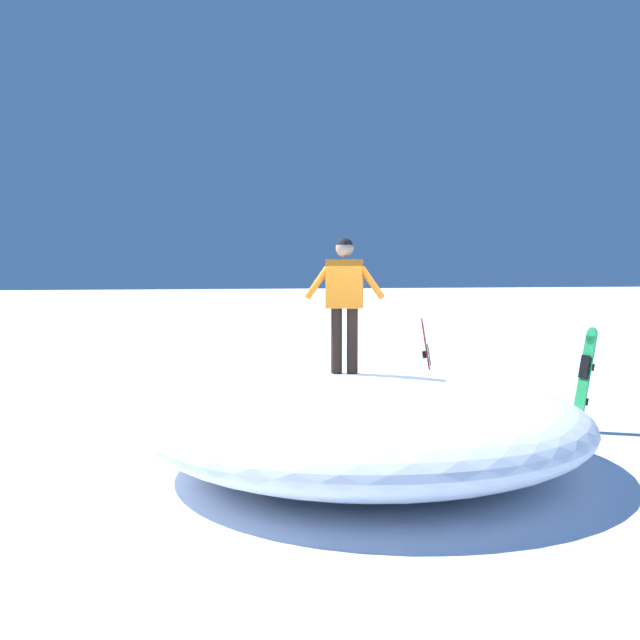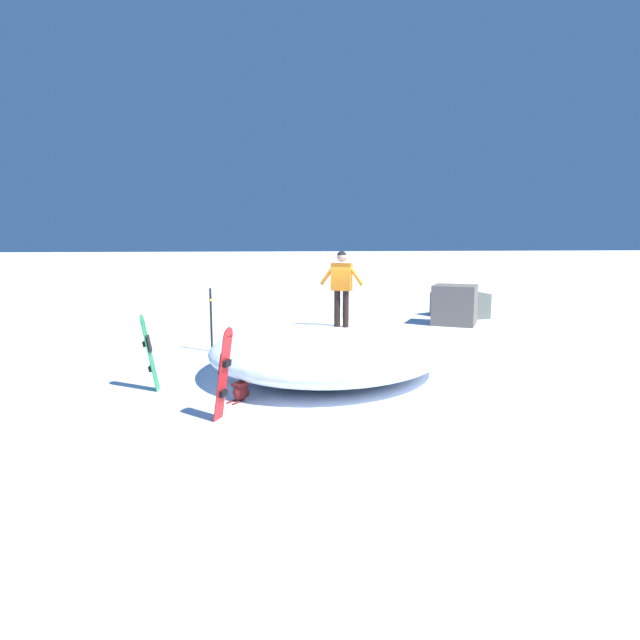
{
  "view_description": "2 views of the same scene",
  "coord_description": "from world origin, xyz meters",
  "px_view_note": "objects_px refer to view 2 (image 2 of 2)",
  "views": [
    {
      "loc": [
        -8.5,
        3.47,
        2.39
      ],
      "look_at": [
        0.95,
        0.47,
        1.81
      ],
      "focal_mm": 43.74,
      "sensor_mm": 36.0,
      "label": 1
    },
    {
      "loc": [
        12.7,
        -1.88,
        3.13
      ],
      "look_at": [
        0.51,
        -0.26,
        1.26
      ],
      "focal_mm": 30.15,
      "sensor_mm": 36.0,
      "label": 2
    }
  ],
  "objects_px": {
    "snowboard_primary_upright": "(149,352)",
    "backpack_near": "(241,391)",
    "trail_marker_pole": "(211,319)",
    "snowboard_secondary_upright": "(224,372)",
    "snowboarder_standing": "(342,282)"
  },
  "relations": [
    {
      "from": "snowboard_secondary_upright",
      "to": "trail_marker_pole",
      "type": "height_order",
      "value": "trail_marker_pole"
    },
    {
      "from": "snowboard_primary_upright",
      "to": "snowboard_secondary_upright",
      "type": "bearing_deg",
      "value": 37.57
    },
    {
      "from": "backpack_near",
      "to": "snowboarder_standing",
      "type": "bearing_deg",
      "value": 126.5
    },
    {
      "from": "snowboard_secondary_upright",
      "to": "backpack_near",
      "type": "relative_size",
      "value": 3.15
    },
    {
      "from": "backpack_near",
      "to": "trail_marker_pole",
      "type": "relative_size",
      "value": 0.3
    },
    {
      "from": "snowboard_primary_upright",
      "to": "trail_marker_pole",
      "type": "bearing_deg",
      "value": 165.07
    },
    {
      "from": "snowboard_secondary_upright",
      "to": "snowboarder_standing",
      "type": "bearing_deg",
      "value": 138.2
    },
    {
      "from": "snowboarder_standing",
      "to": "trail_marker_pole",
      "type": "bearing_deg",
      "value": -134.32
    },
    {
      "from": "snowboard_primary_upright",
      "to": "snowboard_secondary_upright",
      "type": "relative_size",
      "value": 0.97
    },
    {
      "from": "snowboard_secondary_upright",
      "to": "backpack_near",
      "type": "distance_m",
      "value": 1.35
    },
    {
      "from": "snowboarder_standing",
      "to": "backpack_near",
      "type": "xyz_separation_m",
      "value": [
        1.68,
        -2.27,
        -1.98
      ]
    },
    {
      "from": "snowboard_primary_upright",
      "to": "backpack_near",
      "type": "relative_size",
      "value": 3.04
    },
    {
      "from": "snowboard_primary_upright",
      "to": "backpack_near",
      "type": "xyz_separation_m",
      "value": [
        0.95,
        1.87,
        -0.64
      ]
    },
    {
      "from": "snowboarder_standing",
      "to": "snowboard_primary_upright",
      "type": "distance_m",
      "value": 4.42
    },
    {
      "from": "snowboard_secondary_upright",
      "to": "trail_marker_pole",
      "type": "xyz_separation_m",
      "value": [
        -5.89,
        -0.61,
        0.08
      ]
    }
  ]
}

